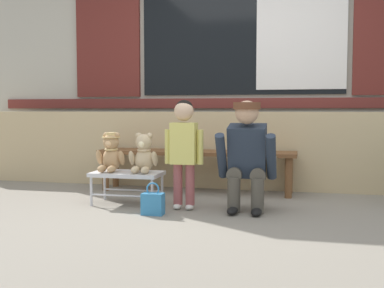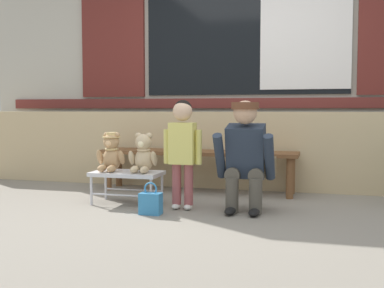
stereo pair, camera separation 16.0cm
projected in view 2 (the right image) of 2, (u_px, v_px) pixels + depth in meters
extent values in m
plane|color=gray|center=(208.00, 215.00, 3.97)|extent=(60.00, 60.00, 0.00)
cube|color=tan|center=(238.00, 150.00, 5.31)|extent=(6.65, 0.25, 0.85)
cube|color=#B7B2A3|center=(246.00, 32.00, 5.72)|extent=(6.78, 0.20, 3.61)
cube|color=maroon|center=(244.00, 103.00, 5.66)|extent=(6.24, 0.04, 0.12)
cube|color=black|center=(245.00, 35.00, 5.61)|extent=(2.40, 0.03, 1.40)
cube|color=white|center=(305.00, 32.00, 5.41)|extent=(1.01, 0.02, 1.29)
cube|color=maroon|center=(113.00, 40.00, 6.05)|extent=(0.84, 0.05, 1.43)
cube|color=brown|center=(194.00, 154.00, 4.92)|extent=(2.10, 0.11, 0.04)
cube|color=brown|center=(198.00, 153.00, 5.06)|extent=(2.10, 0.11, 0.04)
cube|color=brown|center=(201.00, 151.00, 5.20)|extent=(2.10, 0.11, 0.04)
cylinder|color=brown|center=(108.00, 172.00, 5.20)|extent=(0.07, 0.07, 0.40)
cylinder|color=brown|center=(119.00, 169.00, 5.47)|extent=(0.07, 0.07, 0.40)
cylinder|color=brown|center=(290.00, 178.00, 4.68)|extent=(0.07, 0.07, 0.40)
cylinder|color=brown|center=(292.00, 175.00, 4.95)|extent=(0.07, 0.07, 0.40)
cube|color=silver|center=(127.00, 174.00, 4.43)|extent=(0.64, 0.36, 0.04)
cylinder|color=silver|center=(91.00, 191.00, 4.37)|extent=(0.02, 0.02, 0.26)
cylinder|color=silver|center=(106.00, 186.00, 4.66)|extent=(0.02, 0.02, 0.26)
cylinder|color=silver|center=(151.00, 194.00, 4.22)|extent=(0.02, 0.02, 0.26)
cylinder|color=silver|center=(162.00, 188.00, 4.51)|extent=(0.02, 0.02, 0.26)
cylinder|color=silver|center=(121.00, 195.00, 4.30)|extent=(0.58, 0.02, 0.02)
cylinder|color=silver|center=(133.00, 190.00, 4.59)|extent=(0.58, 0.02, 0.02)
ellipsoid|color=tan|center=(112.00, 159.00, 4.48)|extent=(0.17, 0.14, 0.22)
sphere|color=tan|center=(111.00, 142.00, 4.46)|extent=(0.15, 0.15, 0.15)
sphere|color=#F4C188|center=(109.00, 143.00, 4.41)|extent=(0.06, 0.06, 0.06)
sphere|color=tan|center=(107.00, 135.00, 4.48)|extent=(0.06, 0.06, 0.06)
ellipsoid|color=tan|center=(100.00, 157.00, 4.48)|extent=(0.06, 0.11, 0.16)
ellipsoid|color=tan|center=(102.00, 168.00, 4.39)|extent=(0.06, 0.15, 0.06)
sphere|color=tan|center=(117.00, 135.00, 4.45)|extent=(0.06, 0.06, 0.06)
ellipsoid|color=tan|center=(121.00, 158.00, 4.42)|extent=(0.06, 0.11, 0.16)
ellipsoid|color=tan|center=(111.00, 169.00, 4.36)|extent=(0.06, 0.15, 0.06)
torus|color=#D6B775|center=(112.00, 149.00, 4.47)|extent=(0.13, 0.13, 0.02)
cylinder|color=#D6B775|center=(111.00, 137.00, 4.46)|extent=(0.17, 0.17, 0.01)
cylinder|color=#D6B775|center=(111.00, 135.00, 4.46)|extent=(0.10, 0.10, 0.04)
ellipsoid|color=#CCB289|center=(144.00, 160.00, 4.40)|extent=(0.17, 0.14, 0.22)
sphere|color=#CCB289|center=(143.00, 142.00, 4.38)|extent=(0.15, 0.15, 0.15)
sphere|color=#FFEEBB|center=(141.00, 144.00, 4.32)|extent=(0.06, 0.06, 0.06)
sphere|color=#CCB289|center=(138.00, 136.00, 4.39)|extent=(0.06, 0.06, 0.06)
ellipsoid|color=#CCB289|center=(132.00, 158.00, 4.40)|extent=(0.06, 0.11, 0.16)
ellipsoid|color=#CCB289|center=(134.00, 170.00, 4.30)|extent=(0.06, 0.15, 0.06)
sphere|color=#CCB289|center=(149.00, 136.00, 4.37)|extent=(0.06, 0.06, 0.06)
ellipsoid|color=#CCB289|center=(154.00, 159.00, 4.34)|extent=(0.06, 0.11, 0.16)
ellipsoid|color=#CCB289|center=(144.00, 170.00, 4.28)|extent=(0.06, 0.15, 0.06)
torus|color=beige|center=(144.00, 150.00, 4.39)|extent=(0.13, 0.13, 0.02)
cylinder|color=#994C4C|center=(177.00, 184.00, 4.21)|extent=(0.08, 0.08, 0.36)
ellipsoid|color=silver|center=(176.00, 206.00, 4.20)|extent=(0.07, 0.12, 0.05)
cylinder|color=#994C4C|center=(189.00, 184.00, 4.18)|extent=(0.08, 0.08, 0.36)
ellipsoid|color=silver|center=(188.00, 207.00, 4.17)|extent=(0.07, 0.12, 0.05)
cube|color=#DBD166|center=(183.00, 143.00, 4.17)|extent=(0.22, 0.15, 0.36)
cylinder|color=#DBD166|center=(167.00, 146.00, 4.21)|extent=(0.06, 0.06, 0.30)
cylinder|color=#DBD166|center=(199.00, 147.00, 4.13)|extent=(0.06, 0.06, 0.30)
sphere|color=#DBB28E|center=(183.00, 111.00, 4.15)|extent=(0.17, 0.17, 0.17)
sphere|color=black|center=(183.00, 109.00, 4.16)|extent=(0.16, 0.16, 0.16)
cylinder|color=#4C473D|center=(232.00, 195.00, 4.05)|extent=(0.11, 0.11, 0.30)
cylinder|color=#4C473D|center=(235.00, 173.00, 4.17)|extent=(0.13, 0.32, 0.13)
ellipsoid|color=black|center=(230.00, 211.00, 3.98)|extent=(0.09, 0.20, 0.06)
cylinder|color=#4C473D|center=(256.00, 196.00, 3.99)|extent=(0.11, 0.11, 0.30)
cylinder|color=#4C473D|center=(258.00, 174.00, 4.12)|extent=(0.13, 0.32, 0.13)
ellipsoid|color=black|center=(254.00, 212.00, 3.93)|extent=(0.09, 0.20, 0.06)
cube|color=#232D3D|center=(246.00, 151.00, 4.10)|extent=(0.32, 0.30, 0.47)
cylinder|color=#232D3D|center=(220.00, 156.00, 4.06)|extent=(0.08, 0.28, 0.40)
cylinder|color=#232D3D|center=(269.00, 157.00, 3.95)|extent=(0.08, 0.28, 0.40)
sphere|color=tan|center=(245.00, 112.00, 4.01)|extent=(0.20, 0.20, 0.20)
cylinder|color=brown|center=(245.00, 106.00, 4.01)|extent=(0.23, 0.23, 0.06)
cube|color=brown|center=(269.00, 167.00, 4.15)|extent=(0.10, 0.22, 0.16)
cube|color=teal|center=(151.00, 204.00, 3.99)|extent=(0.18, 0.11, 0.18)
torus|color=teal|center=(151.00, 189.00, 3.98)|extent=(0.11, 0.01, 0.11)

